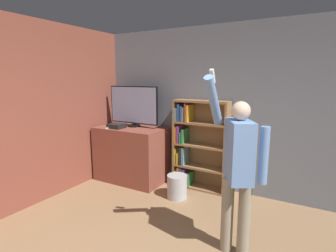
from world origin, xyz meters
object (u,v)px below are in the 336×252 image
(television, at_px, (134,106))
(person, at_px, (238,165))
(bookshelf, at_px, (195,146))
(waste_bin, at_px, (177,186))
(game_console, at_px, (117,126))

(television, bearing_deg, person, -28.88)
(bookshelf, bearing_deg, person, -52.24)
(bookshelf, relative_size, waste_bin, 4.08)
(television, bearing_deg, game_console, -123.53)
(person, distance_m, waste_bin, 1.65)
(person, height_order, waste_bin, person)
(television, xyz_separation_m, waste_bin, (1.08, -0.36, -1.18))
(television, bearing_deg, waste_bin, -18.37)
(game_console, bearing_deg, television, 56.47)
(bookshelf, height_order, person, person)
(game_console, height_order, bookshelf, bookshelf)
(waste_bin, bearing_deg, person, -37.20)
(bookshelf, bearing_deg, waste_bin, -97.08)
(game_console, bearing_deg, person, -21.63)
(person, bearing_deg, waste_bin, -156.02)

